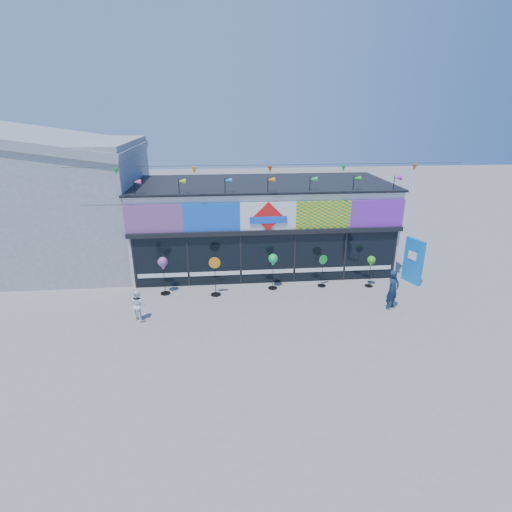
{
  "coord_description": "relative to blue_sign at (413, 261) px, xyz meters",
  "views": [
    {
      "loc": [
        -2.06,
        -12.99,
        7.43
      ],
      "look_at": [
        -0.66,
        2.0,
        1.83
      ],
      "focal_mm": 28.0,
      "sensor_mm": 36.0,
      "label": 1
    }
  ],
  "objects": [
    {
      "name": "spinner_1",
      "position": [
        -8.81,
        -0.51,
        -0.13
      ],
      "size": [
        0.48,
        0.43,
        1.69
      ],
      "color": "black",
      "rests_on": "ground"
    },
    {
      "name": "adult_man",
      "position": [
        -1.92,
        -2.33,
        -0.23
      ],
      "size": [
        0.69,
        0.6,
        1.59
      ],
      "primitive_type": "imported",
      "rotation": [
        0.0,
        0.0,
        0.48
      ],
      "color": "#152643",
      "rests_on": "ground"
    },
    {
      "name": "spinner_0",
      "position": [
        -10.95,
        -0.19,
        0.3
      ],
      "size": [
        0.42,
        0.42,
        1.66
      ],
      "color": "black",
      "rests_on": "ground"
    },
    {
      "name": "kite_shop",
      "position": [
        -6.48,
        3.08,
        1.02
      ],
      "size": [
        16.0,
        5.7,
        5.31
      ],
      "color": "silver",
      "rests_on": "ground"
    },
    {
      "name": "neighbour_building",
      "position": [
        -16.48,
        4.14,
        2.18
      ],
      "size": [
        8.18,
        7.2,
        6.87
      ],
      "color": "#A1A3A6",
      "rests_on": "ground"
    },
    {
      "name": "ground",
      "position": [
        -6.48,
        -2.86,
        -1.03
      ],
      "size": [
        80.0,
        80.0,
        0.0
      ],
      "primitive_type": "plane",
      "color": "slate",
      "rests_on": "ground"
    },
    {
      "name": "spinner_2",
      "position": [
        -6.33,
        -0.08,
        0.25
      ],
      "size": [
        0.4,
        0.4,
        1.6
      ],
      "color": "black",
      "rests_on": "ground"
    },
    {
      "name": "spinner_4",
      "position": [
        -2.05,
        -0.25,
        0.11
      ],
      "size": [
        0.36,
        0.36,
        1.43
      ],
      "color": "black",
      "rests_on": "ground"
    },
    {
      "name": "spinner_3",
      "position": [
        -4.12,
        -0.05,
        -0.26
      ],
      "size": [
        0.39,
        0.37,
        1.45
      ],
      "color": "black",
      "rests_on": "ground"
    },
    {
      "name": "child",
      "position": [
        -11.63,
        -2.34,
        -0.42
      ],
      "size": [
        0.65,
        0.66,
        1.21
      ],
      "primitive_type": "imported",
      "rotation": [
        0.0,
        0.0,
        2.34
      ],
      "color": "white",
      "rests_on": "ground"
    },
    {
      "name": "blue_sign",
      "position": [
        0.0,
        0.0,
        0.0
      ],
      "size": [
        0.49,
        1.01,
        2.04
      ],
      "rotation": [
        0.0,
        0.0,
        0.34
      ],
      "color": "blue",
      "rests_on": "ground"
    }
  ]
}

